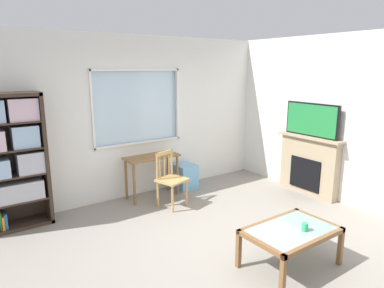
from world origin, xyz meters
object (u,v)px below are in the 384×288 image
Objects in this scene: sippy_cup at (305,227)px; wooden_chair at (170,179)px; bookshelf at (11,158)px; plastic_drawer_unit at (185,176)px; tv at (312,120)px; fireplace at (309,165)px; coffee_table at (291,234)px; desk_under_window at (152,163)px.

wooden_chair is at bearing 96.89° from sippy_cup.
plastic_drawer_unit is (2.83, -0.06, -0.78)m from bookshelf.
fireplace is at bearing -0.00° from tv.
sippy_cup reaches higher than coffee_table.
tv is at bearing -31.44° from desk_under_window.
desk_under_window is at bearing 148.56° from tv.
desk_under_window is 0.77× the size of fireplace.
sippy_cup is (-2.01, -1.44, -0.84)m from tv.
bookshelf is 2.03× the size of desk_under_window.
plastic_drawer_unit is at bearing 3.99° from desk_under_window.
tv is (2.29, -0.92, 0.87)m from wooden_chair.
plastic_drawer_unit is at bearing 40.40° from wooden_chair.
fireplace is 1.16× the size of coffee_table.
bookshelf reaches higher than coffee_table.
wooden_chair is at bearing 95.01° from coffee_table.
sippy_cup is (0.34, -2.88, -0.11)m from desk_under_window.
wooden_chair is 1.97× the size of plastic_drawer_unit.
wooden_chair is at bearing -84.16° from desk_under_window.
bookshelf is at bearing 177.13° from desk_under_window.
sippy_cup is at bearing -50.62° from bookshelf.
sippy_cup is (0.29, -2.36, 0.04)m from wooden_chair.
desk_under_window is at bearing 95.17° from coffee_table.
fireplace reaches higher than desk_under_window.
desk_under_window is at bearing -2.87° from bookshelf.
coffee_table is 11.53× the size of sippy_cup.
bookshelf reaches higher than wooden_chair.
fireplace is at bearing -18.99° from bookshelf.
plastic_drawer_unit is at bearing 137.66° from tv.
desk_under_window is at bearing 96.70° from sippy_cup.
tv is (1.63, -1.48, 1.11)m from plastic_drawer_unit.
fireplace is at bearing -42.02° from plastic_drawer_unit.
sippy_cup is (-2.03, -1.44, -0.03)m from fireplace.
coffee_table is at bearing 128.17° from sippy_cup.
coffee_table is at bearing -99.41° from plastic_drawer_unit.
fireplace is (2.36, -1.43, -0.08)m from desk_under_window.
bookshelf is 3.77m from coffee_table.
bookshelf is 1.86× the size of tv.
wooden_chair is 2.38m from sippy_cup.
bookshelf is 2.32m from wooden_chair.
plastic_drawer_unit is at bearing 82.63° from sippy_cup.
bookshelf is 3.89m from sippy_cup.
fireplace is 2.50m from coffee_table.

